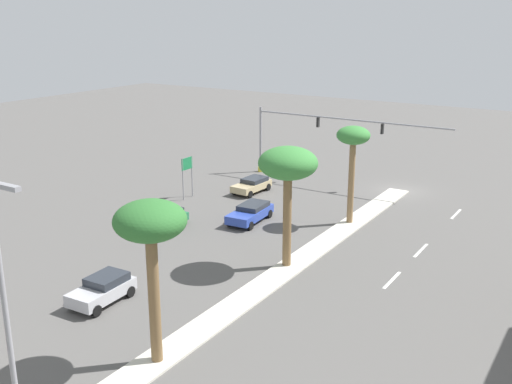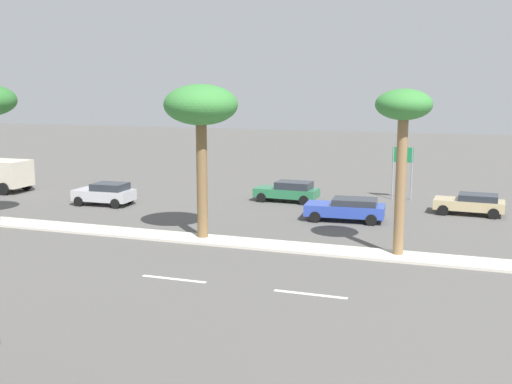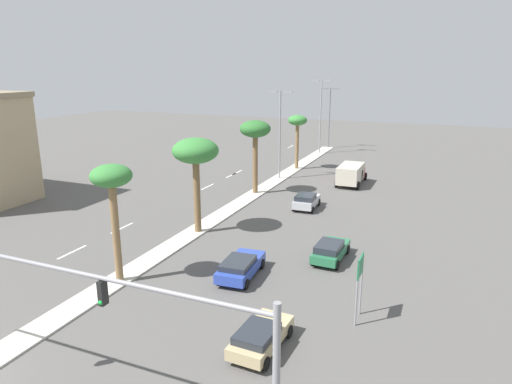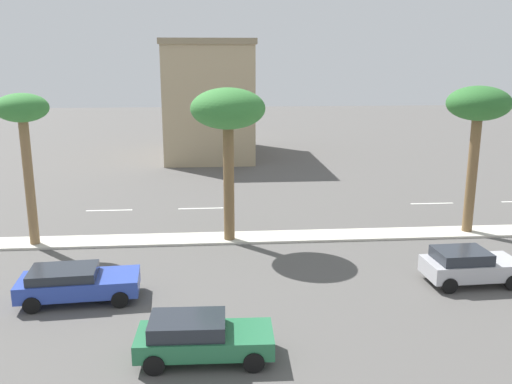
# 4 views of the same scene
# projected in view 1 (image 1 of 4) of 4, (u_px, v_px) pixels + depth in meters

# --- Properties ---
(ground_plane) EXTENTS (160.00, 160.00, 0.00)m
(ground_plane) POSITION_uv_depth(u_px,v_px,m) (251.00, 295.00, 34.47)
(ground_plane) COLOR #565451
(median_curb) EXTENTS (1.80, 64.34, 0.12)m
(median_curb) POSITION_uv_depth(u_px,v_px,m) (170.00, 351.00, 28.64)
(median_curb) COLOR beige
(median_curb) RESTS_ON ground
(lane_stripe_front) EXTENTS (0.20, 2.80, 0.01)m
(lane_stripe_front) POSITION_uv_depth(u_px,v_px,m) (456.00, 214.00, 48.44)
(lane_stripe_front) COLOR silver
(lane_stripe_front) RESTS_ON ground
(lane_stripe_near) EXTENTS (0.20, 2.80, 0.01)m
(lane_stripe_near) POSITION_uv_depth(u_px,v_px,m) (421.00, 250.00, 41.01)
(lane_stripe_near) COLOR silver
(lane_stripe_near) RESTS_ON ground
(lane_stripe_outboard) EXTENTS (0.20, 2.80, 0.01)m
(lane_stripe_outboard) POSITION_uv_depth(u_px,v_px,m) (392.00, 280.00, 36.44)
(lane_stripe_outboard) COLOR silver
(lane_stripe_outboard) RESTS_ON ground
(traffic_signal_gantry) EXTENTS (19.26, 0.53, 6.60)m
(traffic_signal_gantry) POSITION_uv_depth(u_px,v_px,m) (306.00, 134.00, 57.67)
(traffic_signal_gantry) COLOR gray
(traffic_signal_gantry) RESTS_ON ground
(directional_road_sign) EXTENTS (0.10, 1.39, 3.61)m
(directional_road_sign) POSITION_uv_depth(u_px,v_px,m) (187.00, 169.00, 51.93)
(directional_road_sign) COLOR gray
(directional_road_sign) RESTS_ON ground
(palm_tree_far) EXTENTS (2.49, 2.49, 7.43)m
(palm_tree_far) POSITION_uv_depth(u_px,v_px,m) (353.00, 142.00, 44.49)
(palm_tree_far) COLOR olive
(palm_tree_far) RESTS_ON median_curb
(palm_tree_trailing) EXTENTS (3.65, 3.65, 7.65)m
(palm_tree_trailing) POSITION_uv_depth(u_px,v_px,m) (288.00, 167.00, 36.57)
(palm_tree_trailing) COLOR brown
(palm_tree_trailing) RESTS_ON median_curb
(palm_tree_front) EXTENTS (3.21, 3.21, 7.67)m
(palm_tree_front) POSITION_uv_depth(u_px,v_px,m) (150.00, 228.00, 26.01)
(palm_tree_front) COLOR brown
(palm_tree_front) RESTS_ON median_curb
(street_lamp_mid) EXTENTS (2.90, 0.24, 10.32)m
(street_lamp_mid) POSITION_uv_depth(u_px,v_px,m) (4.00, 302.00, 20.30)
(street_lamp_mid) COLOR gray
(street_lamp_mid) RESTS_ON median_curb
(sedan_tan_leading) EXTENTS (2.08, 4.13, 1.28)m
(sedan_tan_leading) POSITION_uv_depth(u_px,v_px,m) (252.00, 185.00, 54.19)
(sedan_tan_leading) COLOR tan
(sedan_tan_leading) RESTS_ON ground
(sedan_silver_rear) EXTENTS (2.09, 3.88, 1.47)m
(sedan_silver_rear) POSITION_uv_depth(u_px,v_px,m) (103.00, 289.00, 33.48)
(sedan_silver_rear) COLOR #B2B2B7
(sedan_silver_rear) RESTS_ON ground
(sedan_blue_right) EXTENTS (2.30, 4.64, 1.33)m
(sedan_blue_right) POSITION_uv_depth(u_px,v_px,m) (251.00, 212.00, 46.56)
(sedan_blue_right) COLOR #2D47AD
(sedan_blue_right) RESTS_ON ground
(sedan_green_far) EXTENTS (2.00, 4.28, 1.38)m
(sedan_green_far) POSITION_uv_depth(u_px,v_px,m) (163.00, 219.00, 45.00)
(sedan_green_far) COLOR #287047
(sedan_green_far) RESTS_ON ground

